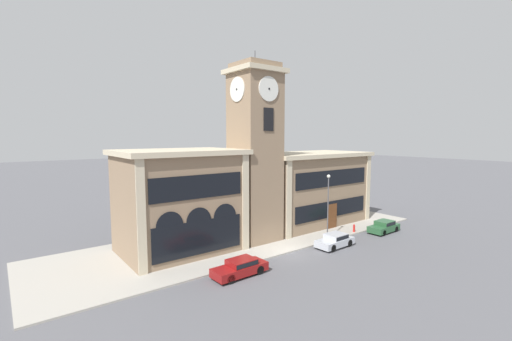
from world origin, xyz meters
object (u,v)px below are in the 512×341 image
(parked_car_near, at_px, (240,267))
(parked_car_mid, at_px, (335,240))
(parked_car_far, at_px, (384,226))
(street_lamp, at_px, (328,198))
(fire_hydrant, at_px, (354,228))

(parked_car_near, xyz_separation_m, parked_car_mid, (11.32, -0.00, 0.01))
(parked_car_mid, height_order, parked_car_far, parked_car_mid)
(parked_car_far, bearing_deg, parked_car_near, -1.41)
(street_lamp, distance_m, fire_hydrant, 5.95)
(fire_hydrant, bearing_deg, parked_car_mid, -161.43)
(parked_car_mid, distance_m, fire_hydrant, 5.77)
(parked_car_near, xyz_separation_m, parked_car_far, (19.78, -0.00, 0.00))
(fire_hydrant, bearing_deg, parked_car_far, -31.65)
(street_lamp, bearing_deg, fire_hydrant, -0.11)
(parked_car_far, relative_size, street_lamp, 0.60)
(parked_car_mid, relative_size, parked_car_far, 1.02)
(street_lamp, xyz_separation_m, fire_hydrant, (4.47, -0.01, -3.93))
(parked_car_far, height_order, fire_hydrant, parked_car_far)
(street_lamp, bearing_deg, parked_car_mid, -118.40)
(parked_car_near, relative_size, parked_car_far, 1.11)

